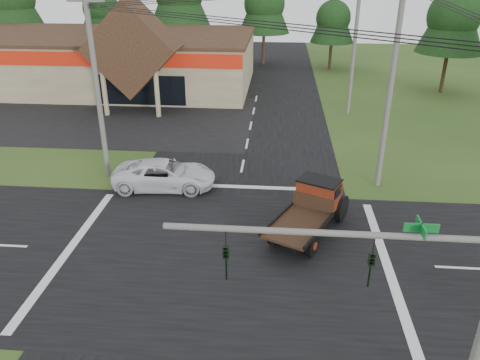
# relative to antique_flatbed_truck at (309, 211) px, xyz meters

# --- Properties ---
(ground) EXTENTS (120.00, 120.00, 0.00)m
(ground) POSITION_rel_antique_flatbed_truck_xyz_m (-3.72, -2.34, -1.19)
(ground) COLOR #284719
(ground) RESTS_ON ground
(road_ns) EXTENTS (12.00, 120.00, 0.02)m
(road_ns) POSITION_rel_antique_flatbed_truck_xyz_m (-3.72, -2.34, -1.18)
(road_ns) COLOR black
(road_ns) RESTS_ON ground
(road_ew) EXTENTS (120.00, 12.00, 0.02)m
(road_ew) POSITION_rel_antique_flatbed_truck_xyz_m (-3.72, -2.34, -1.18)
(road_ew) COLOR black
(road_ew) RESTS_ON ground
(parking_apron) EXTENTS (28.00, 14.00, 0.02)m
(parking_apron) POSITION_rel_antique_flatbed_truck_xyz_m (-17.72, 16.66, -1.18)
(parking_apron) COLOR black
(parking_apron) RESTS_ON ground
(cvs_building) EXTENTS (30.40, 18.20, 9.19)m
(cvs_building) POSITION_rel_antique_flatbed_truck_xyz_m (-19.42, 27.23, 1.59)
(cvs_building) COLOR gray
(cvs_building) RESTS_ON ground
(traffic_signal_mast) EXTENTS (8.12, 0.24, 7.00)m
(traffic_signal_mast) POSITION_rel_antique_flatbed_truck_xyz_m (2.10, -9.84, 3.23)
(traffic_signal_mast) COLOR #595651
(traffic_signal_mast) RESTS_ON ground
(utility_pole_nw) EXTENTS (2.00, 0.30, 10.50)m
(utility_pole_nw) POSITION_rel_antique_flatbed_truck_xyz_m (-11.72, 5.66, 4.20)
(utility_pole_nw) COLOR #595651
(utility_pole_nw) RESTS_ON ground
(utility_pole_ne) EXTENTS (2.00, 0.30, 11.50)m
(utility_pole_ne) POSITION_rel_antique_flatbed_truck_xyz_m (4.28, 5.66, 4.70)
(utility_pole_ne) COLOR #595651
(utility_pole_ne) RESTS_ON ground
(utility_pole_n) EXTENTS (2.00, 0.30, 11.20)m
(utility_pole_n) POSITION_rel_antique_flatbed_truck_xyz_m (4.28, 19.66, 4.55)
(utility_pole_n) COLOR #595651
(utility_pole_n) RESTS_ON ground
(tree_row_b) EXTENTS (5.60, 5.60, 10.10)m
(tree_row_b) POSITION_rel_antique_flatbed_truck_xyz_m (-23.72, 39.66, 5.51)
(tree_row_b) COLOR #332316
(tree_row_b) RESTS_ON ground
(tree_row_d) EXTENTS (6.16, 6.16, 11.11)m
(tree_row_d) POSITION_rel_antique_flatbed_truck_xyz_m (-3.72, 39.66, 6.19)
(tree_row_d) COLOR #332316
(tree_row_d) RESTS_ON ground
(tree_row_e) EXTENTS (5.04, 5.04, 9.09)m
(tree_row_e) POSITION_rel_antique_flatbed_truck_xyz_m (4.28, 37.66, 4.84)
(tree_row_e) COLOR #332316
(tree_row_e) RESTS_ON ground
(tree_side_ne) EXTENTS (6.16, 6.16, 11.11)m
(tree_side_ne) POSITION_rel_antique_flatbed_truck_xyz_m (14.28, 27.66, 6.19)
(tree_side_ne) COLOR #332316
(tree_side_ne) RESTS_ON ground
(antique_flatbed_truck) EXTENTS (4.45, 6.07, 2.38)m
(antique_flatbed_truck) POSITION_rel_antique_flatbed_truck_xyz_m (0.00, 0.00, 0.00)
(antique_flatbed_truck) COLOR #601C0D
(antique_flatbed_truck) RESTS_ON ground
(white_pickup) EXTENTS (5.87, 2.99, 1.59)m
(white_pickup) POSITION_rel_antique_flatbed_truck_xyz_m (-7.89, 4.29, -0.40)
(white_pickup) COLOR white
(white_pickup) RESTS_ON ground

